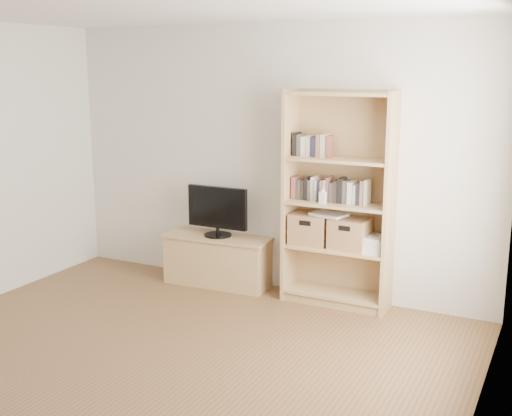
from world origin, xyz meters
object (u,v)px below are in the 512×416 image
Objects in this scene: tv_stand at (218,261)px; basket_right at (350,234)px; baby_monitor at (323,198)px; basket_left at (310,229)px; television at (217,211)px; laptop at (329,214)px; bookshelf at (338,200)px.

basket_right is at bearing -2.50° from tv_stand.
basket_left is (-0.16, 0.10, -0.33)m from baby_monitor.
tv_stand is 9.59× the size of baby_monitor.
basket_right is (1.39, 0.02, -0.07)m from television.
laptop is at bearing 79.92° from baby_monitor.
bookshelf is at bearing 50.26° from baby_monitor.
television is at bearing 0.00° from tv_stand.
basket_right is at bearing -0.96° from basket_left.
bookshelf is 5.80× the size of basket_right.
tv_stand is 1.47m from bookshelf.
baby_monitor is 0.20m from laptop.
baby_monitor is (1.16, -0.09, 0.26)m from television.
bookshelf is (1.27, 0.02, 0.75)m from tv_stand.
baby_monitor reaches higher than basket_right.
bookshelf is 0.16m from laptop.
tv_stand is 1.46m from basket_right.
basket_left is (-0.27, -0.01, -0.30)m from bookshelf.
bookshelf is at bearing 0.23° from basket_left.
baby_monitor is 0.42m from basket_right.
laptop reaches higher than basket_left.
tv_stand is 3.02× the size of basket_left.
television is 1.85× the size of basket_left.
television reaches higher than tv_stand.
baby_monitor is (-0.11, -0.11, 0.03)m from bookshelf.
baby_monitor reaches higher than tv_stand.
basket_left reaches higher than basket_right.
bookshelf reaches higher than television.
laptop is (-0.21, -0.01, 0.16)m from basket_right.
tv_stand is 1.63× the size of television.
tv_stand is 0.53× the size of bookshelf.
basket_right is (0.12, -0.01, -0.30)m from bookshelf.
tv_stand is at bearing -179.22° from bookshelf.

